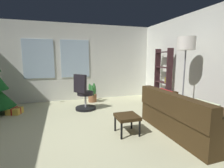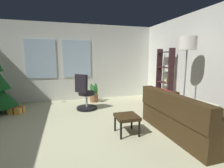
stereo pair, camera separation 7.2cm
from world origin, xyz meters
name	(u,v)px [view 2 (the right image)]	position (x,y,z in m)	size (l,w,h in m)	color
ground_plane	(84,143)	(0.00, 0.00, -0.05)	(5.53, 5.89, 0.10)	beige
wall_back_with_windows	(72,62)	(-0.02, 2.99, 1.26)	(5.53, 0.12, 2.50)	silver
wall_right_with_frames	(220,66)	(2.81, 0.00, 1.25)	(0.12, 5.89, 2.50)	silver
couch	(196,120)	(2.01, -0.33, 0.28)	(1.59, 1.82, 0.79)	#372714
footstool	(127,118)	(0.80, 0.05, 0.31)	(0.41, 0.41, 0.36)	#372714
gift_box_gold	(17,110)	(-1.50, 1.93, 0.08)	(0.39, 0.36, 0.17)	gold
office_chair	(85,96)	(0.24, 1.75, 0.38)	(0.59, 0.58, 0.98)	black
bookshelf	(164,81)	(2.55, 1.54, 0.72)	(0.18, 0.64, 1.67)	#351D20
floor_lamp	(187,49)	(2.26, 0.33, 1.60)	(0.38, 0.38, 1.86)	slate
potted_plant	(94,95)	(0.61, 2.50, 0.23)	(0.27, 0.52, 0.62)	brown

